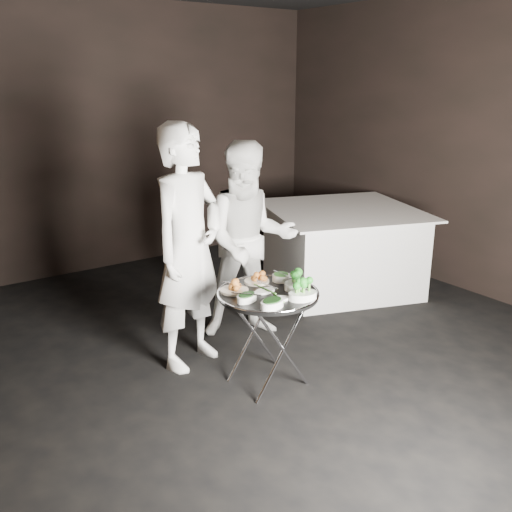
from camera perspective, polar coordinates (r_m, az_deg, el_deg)
floor at (r=4.16m, az=1.38°, el=-14.43°), size 6.00×7.00×0.05m
wall_back at (r=6.73m, az=-16.96°, el=11.05°), size 6.00×0.05×3.00m
tray_stand at (r=4.17m, az=1.20°, el=-7.84°), size 0.48×0.40×0.70m
serving_tray at (r=4.04m, az=1.22°, el=-3.80°), size 0.73×0.73×0.04m
potato_plate_a at (r=4.05m, az=-2.19°, el=-3.14°), size 0.20×0.20×0.07m
potato_plate_b at (r=4.22m, az=0.07°, el=-2.29°), size 0.18×0.18×0.07m
greens_bowl at (r=4.25m, az=2.53°, el=-2.05°), size 0.14×0.14×0.08m
asparagus_plate_a at (r=4.04m, az=0.90°, el=-3.43°), size 0.17×0.10×0.03m
asparagus_plate_b at (r=3.90m, az=2.18°, el=-4.25°), size 0.18×0.13×0.03m
spinach_bowl_a at (r=3.88m, az=-0.92°, el=-4.08°), size 0.19×0.15×0.07m
spinach_bowl_b at (r=3.77m, az=1.63°, el=-4.67°), size 0.21×0.16×0.08m
broccoli_bowl_a at (r=4.11m, az=3.97°, el=-2.77°), size 0.22×0.19×0.08m
broccoli_bowl_b at (r=3.92m, az=4.69°, el=-3.80°), size 0.23×0.19×0.08m
serving_utensils at (r=4.08m, az=0.85°, el=-2.62°), size 0.59×0.43×0.01m
waiter_left at (r=4.32m, az=-6.76°, el=0.76°), size 0.80×0.66×1.88m
waiter_right at (r=4.83m, az=-0.63°, el=1.49°), size 1.01×0.91×1.69m
dining_table at (r=6.12m, az=8.54°, el=0.79°), size 1.50×1.50×0.86m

